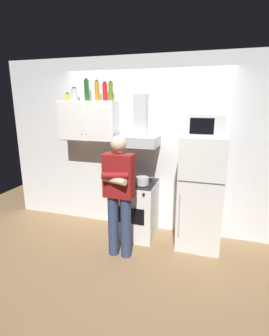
{
  "coord_description": "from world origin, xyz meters",
  "views": [
    {
      "loc": [
        1.02,
        -3.29,
        2.05
      ],
      "look_at": [
        0.0,
        0.0,
        1.15
      ],
      "focal_mm": 27.64,
      "sensor_mm": 36.0,
      "label": 1
    }
  ],
  "objects_px": {
    "bottle_wine_green": "(87,90)",
    "bottle_soda_red": "(105,92)",
    "range_hood": "(139,132)",
    "microwave": "(206,125)",
    "bottle_spice_jar": "(68,97)",
    "person_standing": "(119,193)",
    "cooking_pot": "(142,181)",
    "stove_oven": "(136,209)",
    "bottle_olive_oil": "(111,91)",
    "upper_cabinet": "(89,121)",
    "bottle_liquor_amber": "(97,91)",
    "refrigerator": "(201,193)",
    "bottle_canister_steel": "(74,94)"
  },
  "relations": [
    {
      "from": "bottle_soda_red",
      "to": "cooking_pot",
      "type": "bearing_deg",
      "value": -23.24
    },
    {
      "from": "bottle_liquor_amber",
      "to": "bottle_olive_oil",
      "type": "bearing_deg",
      "value": 5.4
    },
    {
      "from": "bottle_canister_steel",
      "to": "bottle_wine_green",
      "type": "xyz_separation_m",
      "value": [
        0.22,
        -0.0,
        0.06
      ]
    },
    {
      "from": "bottle_spice_jar",
      "to": "bottle_olive_oil",
      "type": "relative_size",
      "value": 0.43
    },
    {
      "from": "upper_cabinet",
      "to": "bottle_liquor_amber",
      "type": "xyz_separation_m",
      "value": [
        0.15,
        0.0,
        0.44
      ]
    },
    {
      "from": "stove_oven",
      "to": "bottle_liquor_amber",
      "type": "xyz_separation_m",
      "value": [
        -0.65,
        0.13,
        1.76
      ]
    },
    {
      "from": "upper_cabinet",
      "to": "microwave",
      "type": "distance_m",
      "value": 1.75
    },
    {
      "from": "stove_oven",
      "to": "bottle_wine_green",
      "type": "xyz_separation_m",
      "value": [
        -0.84,
        0.16,
        1.77
      ]
    },
    {
      "from": "cooking_pot",
      "to": "bottle_wine_green",
      "type": "height_order",
      "value": "bottle_wine_green"
    },
    {
      "from": "bottle_soda_red",
      "to": "bottle_olive_oil",
      "type": "distance_m",
      "value": 0.1
    },
    {
      "from": "range_hood",
      "to": "microwave",
      "type": "bearing_deg",
      "value": -6.46
    },
    {
      "from": "bottle_canister_steel",
      "to": "range_hood",
      "type": "bearing_deg",
      "value": -1.71
    },
    {
      "from": "bottle_canister_steel",
      "to": "bottle_spice_jar",
      "type": "xyz_separation_m",
      "value": [
        -0.11,
        -0.02,
        -0.04
      ]
    },
    {
      "from": "bottle_wine_green",
      "to": "upper_cabinet",
      "type": "bearing_deg",
      "value": -39.13
    },
    {
      "from": "refrigerator",
      "to": "microwave",
      "type": "height_order",
      "value": "microwave"
    },
    {
      "from": "bottle_soda_red",
      "to": "bottle_liquor_amber",
      "type": "height_order",
      "value": "bottle_liquor_amber"
    },
    {
      "from": "cooking_pot",
      "to": "stove_oven",
      "type": "bearing_deg",
      "value": 137.51
    },
    {
      "from": "range_hood",
      "to": "bottle_wine_green",
      "type": "height_order",
      "value": "bottle_wine_green"
    },
    {
      "from": "person_standing",
      "to": "bottle_spice_jar",
      "type": "bearing_deg",
      "value": 146.13
    },
    {
      "from": "refrigerator",
      "to": "bottle_liquor_amber",
      "type": "bearing_deg",
      "value": 175.4
    },
    {
      "from": "person_standing",
      "to": "bottle_soda_red",
      "type": "distance_m",
      "value": 1.58
    },
    {
      "from": "refrigerator",
      "to": "bottle_wine_green",
      "type": "bearing_deg",
      "value": 175.05
    },
    {
      "from": "bottle_wine_green",
      "to": "range_hood",
      "type": "bearing_deg",
      "value": -1.98
    },
    {
      "from": "bottle_wine_green",
      "to": "bottle_soda_red",
      "type": "relative_size",
      "value": 1.18
    },
    {
      "from": "bottle_canister_steel",
      "to": "bottle_liquor_amber",
      "type": "xyz_separation_m",
      "value": [
        0.4,
        -0.03,
        0.05
      ]
    },
    {
      "from": "bottle_canister_steel",
      "to": "bottle_spice_jar",
      "type": "height_order",
      "value": "bottle_canister_steel"
    },
    {
      "from": "bottle_wine_green",
      "to": "bottle_soda_red",
      "type": "height_order",
      "value": "bottle_wine_green"
    },
    {
      "from": "range_hood",
      "to": "refrigerator",
      "type": "height_order",
      "value": "range_hood"
    },
    {
      "from": "upper_cabinet",
      "to": "range_hood",
      "type": "relative_size",
      "value": 1.2
    },
    {
      "from": "range_hood",
      "to": "refrigerator",
      "type": "bearing_deg",
      "value": -7.55
    },
    {
      "from": "bottle_wine_green",
      "to": "person_standing",
      "type": "bearing_deg",
      "value": -44.04
    },
    {
      "from": "bottle_canister_steel",
      "to": "bottle_olive_oil",
      "type": "height_order",
      "value": "bottle_olive_oil"
    },
    {
      "from": "cooking_pot",
      "to": "bottle_liquor_amber",
      "type": "relative_size",
      "value": 0.95
    },
    {
      "from": "upper_cabinet",
      "to": "bottle_canister_steel",
      "type": "height_order",
      "value": "bottle_canister_steel"
    },
    {
      "from": "refrigerator",
      "to": "person_standing",
      "type": "height_order",
      "value": "person_standing"
    },
    {
      "from": "stove_oven",
      "to": "bottle_wine_green",
      "type": "distance_m",
      "value": 1.97
    },
    {
      "from": "person_standing",
      "to": "stove_oven",
      "type": "bearing_deg",
      "value": 85.28
    },
    {
      "from": "bottle_wine_green",
      "to": "bottle_liquor_amber",
      "type": "relative_size",
      "value": 1.09
    },
    {
      "from": "upper_cabinet",
      "to": "bottle_soda_red",
      "type": "bearing_deg",
      "value": 9.87
    },
    {
      "from": "bottle_olive_oil",
      "to": "stove_oven",
      "type": "bearing_deg",
      "value": -18.81
    },
    {
      "from": "stove_oven",
      "to": "bottle_spice_jar",
      "type": "xyz_separation_m",
      "value": [
        -1.16,
        0.14,
        1.67
      ]
    },
    {
      "from": "bottle_liquor_amber",
      "to": "bottle_olive_oil",
      "type": "xyz_separation_m",
      "value": [
        0.21,
        0.02,
        -0.01
      ]
    },
    {
      "from": "range_hood",
      "to": "cooking_pot",
      "type": "xyz_separation_m",
      "value": [
        0.13,
        -0.25,
        -0.67
      ]
    },
    {
      "from": "range_hood",
      "to": "person_standing",
      "type": "distance_m",
      "value": 1.01
    },
    {
      "from": "upper_cabinet",
      "to": "range_hood",
      "type": "bearing_deg",
      "value": 0.09
    },
    {
      "from": "range_hood",
      "to": "cooking_pot",
      "type": "relative_size",
      "value": 2.65
    },
    {
      "from": "stove_oven",
      "to": "bottle_wine_green",
      "type": "height_order",
      "value": "bottle_wine_green"
    },
    {
      "from": "bottle_canister_steel",
      "to": "bottle_spice_jar",
      "type": "bearing_deg",
      "value": -171.52
    },
    {
      "from": "microwave",
      "to": "bottle_spice_jar",
      "type": "relative_size",
      "value": 3.96
    },
    {
      "from": "upper_cabinet",
      "to": "bottle_spice_jar",
      "type": "bearing_deg",
      "value": 177.44
    }
  ]
}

